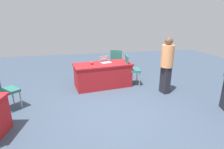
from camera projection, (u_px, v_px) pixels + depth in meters
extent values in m
plane|color=#3D4C60|center=(111.00, 113.00, 4.13)|extent=(14.40, 14.40, 0.00)
cube|color=#AD1E23|center=(103.00, 64.00, 5.54)|extent=(1.86, 1.04, 0.05)
cube|color=#AD1E23|center=(103.00, 76.00, 5.65)|extent=(1.79, 0.99, 0.69)
cylinder|color=#9E9993|center=(114.00, 67.00, 7.07)|extent=(0.03, 0.03, 0.47)
cylinder|color=#9E9993|center=(123.00, 68.00, 6.97)|extent=(0.03, 0.03, 0.47)
cylinder|color=#9E9993|center=(111.00, 70.00, 6.72)|extent=(0.03, 0.03, 0.47)
cylinder|color=#9E9993|center=(121.00, 70.00, 6.62)|extent=(0.03, 0.03, 0.47)
cube|color=#2D7066|center=(117.00, 62.00, 6.77)|extent=(0.59, 0.59, 0.06)
cube|color=#2D7066|center=(116.00, 56.00, 6.50)|extent=(0.39, 0.23, 0.45)
cylinder|color=#9E9993|center=(13.00, 96.00, 4.50)|extent=(0.03, 0.03, 0.44)
cylinder|color=#9E9993|center=(21.00, 100.00, 4.29)|extent=(0.03, 0.03, 0.44)
cylinder|color=#9E9993|center=(4.00, 106.00, 3.99)|extent=(0.03, 0.03, 0.44)
cube|color=#2D7066|center=(7.00, 91.00, 4.17)|extent=(0.62, 0.62, 0.06)
cylinder|color=#9E9993|center=(137.00, 76.00, 6.01)|extent=(0.03, 0.03, 0.47)
cylinder|color=#9E9993|center=(140.00, 79.00, 5.65)|extent=(0.03, 0.03, 0.47)
cylinder|color=#9E9993|center=(126.00, 76.00, 5.99)|extent=(0.03, 0.03, 0.47)
cylinder|color=#9E9993|center=(128.00, 80.00, 5.62)|extent=(0.03, 0.03, 0.47)
cube|color=#2D7066|center=(133.00, 70.00, 5.74)|extent=(0.50, 0.50, 0.06)
cube|color=#2D7066|center=(127.00, 62.00, 5.65)|extent=(0.10, 0.42, 0.45)
cube|color=#26262D|center=(165.00, 80.00, 5.15)|extent=(0.21, 0.30, 0.77)
cylinder|color=#F49E60|center=(167.00, 56.00, 4.94)|extent=(0.38, 0.38, 0.61)
sphere|color=brown|center=(169.00, 41.00, 4.81)|extent=(0.21, 0.21, 0.21)
cube|color=silver|center=(106.00, 63.00, 5.63)|extent=(0.37, 0.31, 0.02)
cube|color=#B7B7BC|center=(104.00, 59.00, 5.71)|extent=(0.32, 0.17, 0.19)
sphere|color=#B2382D|center=(92.00, 63.00, 5.43)|extent=(0.10, 0.10, 0.10)
cube|color=red|center=(112.00, 62.00, 5.73)|extent=(0.12, 0.17, 0.01)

